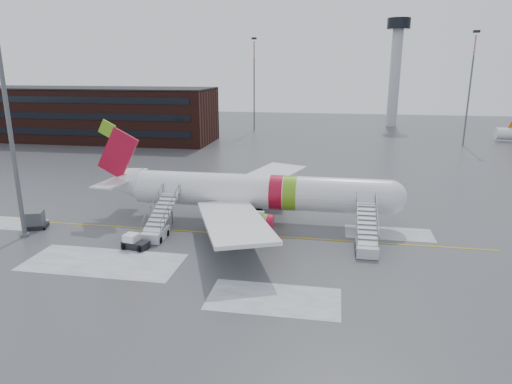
% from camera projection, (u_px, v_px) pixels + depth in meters
% --- Properties ---
extents(ground, '(260.00, 260.00, 0.00)m').
position_uv_depth(ground, '(200.00, 229.00, 49.36)').
color(ground, '#494C4F').
rests_on(ground, ground).
extents(airliner, '(35.03, 32.97, 11.18)m').
position_uv_depth(airliner, '(251.00, 192.00, 50.90)').
color(airliner, white).
rests_on(airliner, ground).
extents(airstair_fwd, '(2.05, 7.70, 3.48)m').
position_uv_depth(airstair_fwd, '(367.00, 240.00, 43.25)').
color(airstair_fwd, silver).
rests_on(airstair_fwd, ground).
extents(airstair_aft, '(2.05, 7.70, 3.48)m').
position_uv_depth(airstair_aft, '(158.00, 227.00, 46.73)').
color(airstair_aft, silver).
rests_on(airstair_aft, ground).
extents(pushback_tug, '(2.66, 2.17, 1.41)m').
position_uv_depth(pushback_tug, '(134.00, 242.00, 43.86)').
color(pushback_tug, black).
rests_on(pushback_tug, ground).
extents(uld_container, '(2.71, 2.32, 1.88)m').
position_uv_depth(uld_container, '(35.00, 220.00, 49.26)').
color(uld_container, black).
rests_on(uld_container, ground).
extents(light_mast_near, '(1.20, 1.20, 27.19)m').
position_uv_depth(light_mast_near, '(5.00, 98.00, 43.37)').
color(light_mast_near, '#595B60').
rests_on(light_mast_near, ground).
extents(terminal_building, '(62.00, 16.11, 12.30)m').
position_uv_depth(terminal_building, '(83.00, 114.00, 107.41)').
color(terminal_building, '#3F1E16').
rests_on(terminal_building, ground).
extents(control_tower, '(6.40, 6.40, 30.00)m').
position_uv_depth(control_tower, '(396.00, 60.00, 129.59)').
color(control_tower, '#B2B5BA').
rests_on(control_tower, ground).
extents(light_mast_far_ne, '(1.20, 1.20, 24.25)m').
position_uv_depth(light_mast_far_ne, '(471.00, 82.00, 97.56)').
color(light_mast_far_ne, '#595B60').
rests_on(light_mast_far_ne, ground).
extents(light_mast_far_n, '(1.20, 1.20, 24.25)m').
position_uv_depth(light_mast_far_n, '(254.00, 79.00, 121.08)').
color(light_mast_far_n, '#595B60').
rests_on(light_mast_far_n, ground).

